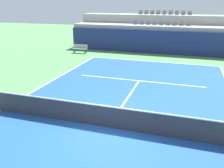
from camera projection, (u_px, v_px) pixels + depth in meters
The scene contains 13 objects.
ground_plane at pixel (108, 127), 9.94m from camera, with size 80.00×80.00×0.00m, color #4C8C4C.
court_surface at pixel (108, 127), 9.94m from camera, with size 11.00×24.00×0.01m, color #1E4C99.
baseline_far at pixel (152, 61), 20.68m from camera, with size 11.00×0.10×0.00m, color white.
sideline_left at pixel (1, 110), 11.51m from camera, with size 0.10×24.00×0.00m, color white.
service_line_far at pixel (139, 81), 15.69m from camera, with size 8.26×0.10×0.00m, color white.
centre_service_line at pixel (127, 99), 12.81m from camera, with size 0.10×6.40×0.00m, color white.
back_wall at pixel (158, 42), 23.43m from camera, with size 18.25×0.30×2.25m, color navy.
stands_tier_lower at pixel (160, 38), 24.58m from camera, with size 18.25×2.40×2.62m, color #9E9E99.
stands_tier_upper at pixel (163, 31), 26.59m from camera, with size 18.25×2.40×3.54m, color #9E9E99.
seating_row_lower at pixel (161, 24), 24.19m from camera, with size 5.73×0.44×0.44m.
seating_row_upper at pixel (164, 13), 26.05m from camera, with size 5.73×0.44×0.44m.
tennis_net at pixel (108, 116), 9.77m from camera, with size 11.08×0.08×1.07m.
player_bench at pixel (80, 48), 23.90m from camera, with size 1.50×0.40×0.85m.
Camera 1 is at (2.85, -8.32, 4.98)m, focal length 38.42 mm.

